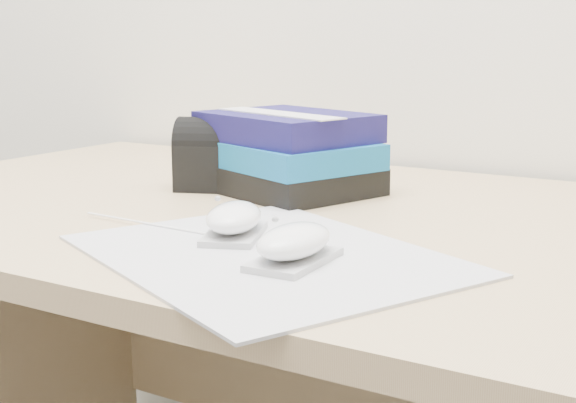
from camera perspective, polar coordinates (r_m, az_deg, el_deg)
The scene contains 7 objects.
desk at distance 1.14m, azimuth 7.49°, elevation -12.15°, with size 1.60×0.80×0.73m.
mousepad at distance 0.84m, azimuth -1.57°, elevation -3.84°, with size 0.39×0.31×0.00m, color #9998A0.
mouse_rear at distance 0.90m, azimuth -3.86°, elevation -1.33°, with size 0.10×0.12×0.05m.
mouse_front at distance 0.80m, azimuth 0.43°, elevation -3.05°, with size 0.06×0.11×0.05m.
usb_cable at distance 0.98m, azimuth -9.80°, elevation -1.58°, with size 0.00×0.00×0.21m, color white.
book_stack at distance 1.18m, azimuth -0.00°, elevation 3.47°, with size 0.29×0.26×0.12m.
pouch at distance 1.20m, azimuth -4.97°, elevation 3.34°, with size 0.14×0.12×0.11m.
Camera 1 is at (0.41, 0.68, 0.96)m, focal length 50.00 mm.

